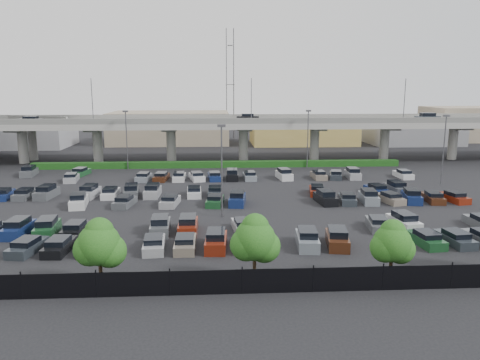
{
  "coord_description": "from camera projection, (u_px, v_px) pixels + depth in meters",
  "views": [
    {
      "loc": [
        -0.92,
        -58.49,
        14.17
      ],
      "look_at": [
        2.64,
        2.88,
        2.0
      ],
      "focal_mm": 35.0,
      "sensor_mm": 36.0,
      "label": 1
    }
  ],
  "objects": [
    {
      "name": "comm_tower",
      "position": [
        230.0,
        82.0,
        129.74
      ],
      "size": [
        2.4,
        2.4,
        30.0
      ],
      "color": "#4B4A4F",
      "rests_on": "ground"
    },
    {
      "name": "fence",
      "position": [
        227.0,
        282.0,
        32.48
      ],
      "size": [
        70.0,
        0.1,
        2.0
      ],
      "color": "black",
      "rests_on": "ground"
    },
    {
      "name": "ground",
      "position": [
        221.0,
        200.0,
        60.08
      ],
      "size": [
        280.0,
        280.0,
        0.0
      ],
      "primitive_type": "plane",
      "color": "black"
    },
    {
      "name": "light_poles",
      "position": [
        188.0,
        150.0,
        60.6
      ],
      "size": [
        66.9,
        48.38,
        10.3
      ],
      "color": "#4B4A4F",
      "rests_on": "ground"
    },
    {
      "name": "parked_cars",
      "position": [
        218.0,
        201.0,
        56.61
      ],
      "size": [
        62.85,
        41.64,
        1.67
      ],
      "color": "gray",
      "rests_on": "ground"
    },
    {
      "name": "tree_row",
      "position": [
        237.0,
        239.0,
        33.46
      ],
      "size": [
        65.07,
        3.66,
        5.94
      ],
      "color": "#332316",
      "rests_on": "ground"
    },
    {
      "name": "distant_buildings",
      "position": [
        264.0,
        129.0,
        120.59
      ],
      "size": [
        138.0,
        24.0,
        9.0
      ],
      "color": "gray",
      "rests_on": "ground"
    },
    {
      "name": "hedge",
      "position": [
        218.0,
        164.0,
        84.46
      ],
      "size": [
        66.0,
        1.6,
        1.1
      ],
      "primitive_type": "cube",
      "color": "#143910",
      "rests_on": "ground"
    },
    {
      "name": "overpass",
      "position": [
        217.0,
        126.0,
        90.04
      ],
      "size": [
        150.0,
        13.0,
        15.8
      ],
      "color": "gray",
      "rests_on": "ground"
    }
  ]
}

